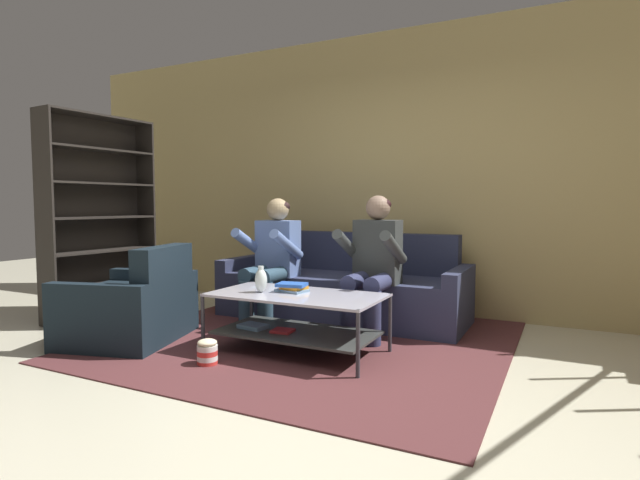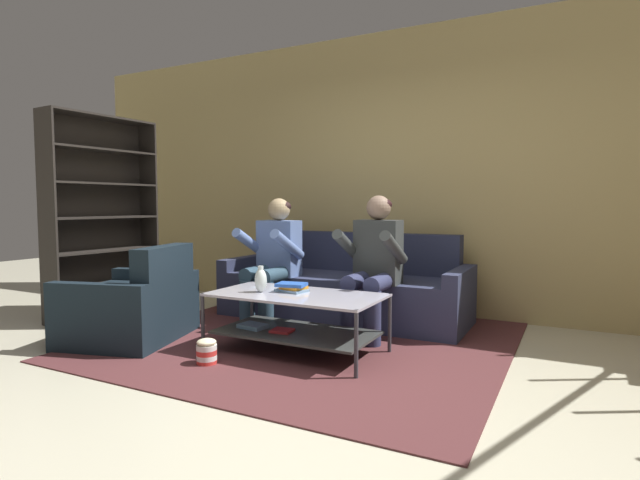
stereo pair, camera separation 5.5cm
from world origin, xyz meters
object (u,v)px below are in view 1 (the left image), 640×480
object	(u,v)px
couch	(343,290)
popcorn_tub	(207,352)
coffee_table	(295,313)
vase	(261,280)
armchair	(132,308)
bookshelf	(94,227)
person_seated_right	(373,260)
person_seated_left	(272,255)
book_stack	(292,287)

from	to	relation	value
couch	popcorn_tub	distance (m)	1.77
coffee_table	popcorn_tub	size ratio (longest dim) A/B	6.93
vase	armchair	xyz separation A→B (m)	(-1.11, -0.24, -0.28)
bookshelf	couch	bearing A→B (deg)	24.61
coffee_table	popcorn_tub	distance (m)	0.70
person_seated_right	armchair	xyz separation A→B (m)	(-1.73, -1.01, -0.38)
couch	bookshelf	bearing A→B (deg)	-155.39
person_seated_left	popcorn_tub	xyz separation A→B (m)	(0.24, -1.23, -0.55)
vase	armchair	distance (m)	1.17
person_seated_left	popcorn_tub	size ratio (longest dim) A/B	6.36
couch	bookshelf	distance (m)	2.54
vase	book_stack	world-z (taller)	vase
popcorn_tub	coffee_table	bearing A→B (deg)	52.34
couch	person_seated_left	world-z (taller)	person_seated_left
coffee_table	book_stack	size ratio (longest dim) A/B	5.14
couch	vase	distance (m)	1.30
person_seated_left	armchair	bearing A→B (deg)	-125.70
person_seated_left	person_seated_right	world-z (taller)	person_seated_right
person_seated_left	popcorn_tub	distance (m)	1.37
person_seated_right	armchair	bearing A→B (deg)	-149.68
coffee_table	bookshelf	world-z (taller)	bookshelf
armchair	bookshelf	bearing A→B (deg)	154.44
couch	armchair	xyz separation A→B (m)	(-1.22, -1.51, -0.01)
couch	vase	xyz separation A→B (m)	(-0.12, -1.27, 0.26)
couch	person_seated_left	xyz separation A→B (m)	(-0.50, -0.51, 0.36)
book_stack	popcorn_tub	xyz separation A→B (m)	(-0.35, -0.59, -0.39)
person_seated_left	person_seated_right	xyz separation A→B (m)	(1.00, 0.00, 0.01)
vase	bookshelf	size ratio (longest dim) A/B	0.10
bookshelf	armchair	bearing A→B (deg)	-25.56
vase	bookshelf	xyz separation A→B (m)	(-2.12, 0.25, 0.35)
vase	book_stack	bearing A→B (deg)	31.76
person_seated_right	book_stack	distance (m)	0.78
bookshelf	popcorn_tub	world-z (taller)	bookshelf
person_seated_right	armchair	distance (m)	2.04
couch	popcorn_tub	xyz separation A→B (m)	(-0.26, -1.74, -0.19)
bookshelf	book_stack	bearing A→B (deg)	-2.94
coffee_table	armchair	size ratio (longest dim) A/B	1.14
person_seated_right	couch	bearing A→B (deg)	134.78
coffee_table	popcorn_tub	bearing A→B (deg)	-127.66
person_seated_right	bookshelf	world-z (taller)	bookshelf
person_seated_left	book_stack	xyz separation A→B (m)	(0.59, -0.64, -0.16)
person_seated_right	bookshelf	size ratio (longest dim) A/B	0.60
coffee_table	vase	distance (m)	0.36
armchair	popcorn_tub	xyz separation A→B (m)	(0.96, -0.22, -0.18)
coffee_table	armchair	xyz separation A→B (m)	(-1.37, -0.30, -0.03)
book_stack	bookshelf	bearing A→B (deg)	177.06
book_stack	armchair	xyz separation A→B (m)	(-1.31, -0.37, -0.22)
couch	coffee_table	size ratio (longest dim) A/B	1.86
couch	armchair	bearing A→B (deg)	-128.98
person_seated_left	vase	bearing A→B (deg)	-63.44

